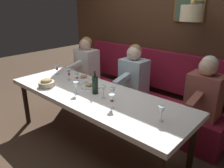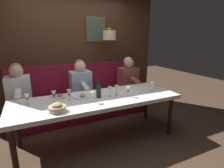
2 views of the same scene
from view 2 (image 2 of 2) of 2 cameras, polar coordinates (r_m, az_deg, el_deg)
ground_plane at (r=3.09m, az=-4.30°, el=-17.55°), size 12.00×12.00×0.00m
dining_table at (r=2.78m, az=-4.57°, el=-5.68°), size 0.90×2.59×0.74m
banquette_bench at (r=3.74m, az=-9.35°, el=-7.79°), size 0.52×2.79×0.45m
back_wall_panel at (r=4.02m, az=-12.21°, el=10.47°), size 0.59×3.99×2.90m
diner_nearest at (r=3.96m, az=5.30°, el=2.60°), size 0.60×0.40×0.79m
diner_near at (r=3.54m, az=-10.18°, el=0.95°), size 0.60×0.40×0.79m
diner_middle at (r=3.43m, az=-28.17°, el=-1.04°), size 0.60×0.40×0.79m
place_setting_0 at (r=2.80m, az=-9.48°, el=-4.04°), size 0.24×0.31×0.05m
place_setting_1 at (r=2.90m, az=-16.48°, el=-3.77°), size 0.24×0.31×0.05m
wine_glass_0 at (r=2.69m, az=-13.81°, el=-2.77°), size 0.07×0.07×0.16m
wine_glass_1 at (r=2.78m, az=5.24°, el=-1.85°), size 0.07×0.07×0.16m
wine_glass_2 at (r=2.68m, az=-18.41°, el=-3.19°), size 0.07×0.07×0.16m
wine_glass_3 at (r=2.78m, az=-0.67°, el=-1.78°), size 0.07×0.07×0.16m
wine_glass_4 at (r=2.70m, az=-25.94°, el=-3.83°), size 0.07×0.07×0.16m
wine_glass_5 at (r=2.85m, az=1.49°, el=-1.32°), size 0.07×0.07×0.16m
wine_glass_6 at (r=2.53m, az=-6.37°, el=-3.53°), size 0.07×0.07×0.16m
wine_glass_7 at (r=3.17m, az=12.73°, el=-0.05°), size 0.07×0.07×0.16m
wine_bottle at (r=2.74m, az=-4.35°, el=-2.07°), size 0.08×0.08×0.30m
bread_bowl at (r=2.35m, az=-17.41°, el=-7.39°), size 0.22×0.22×0.12m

